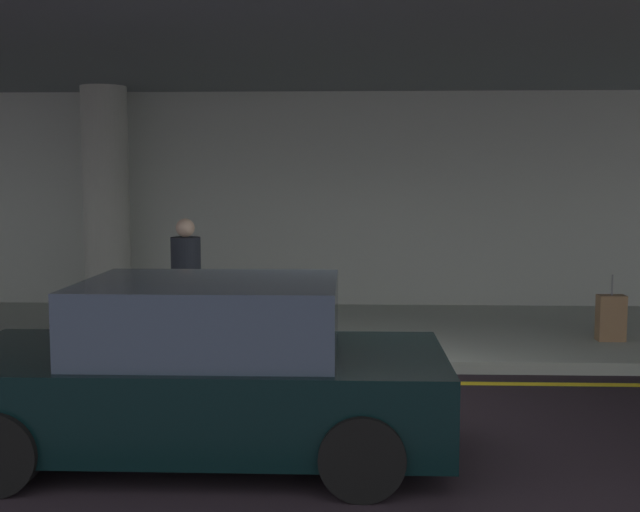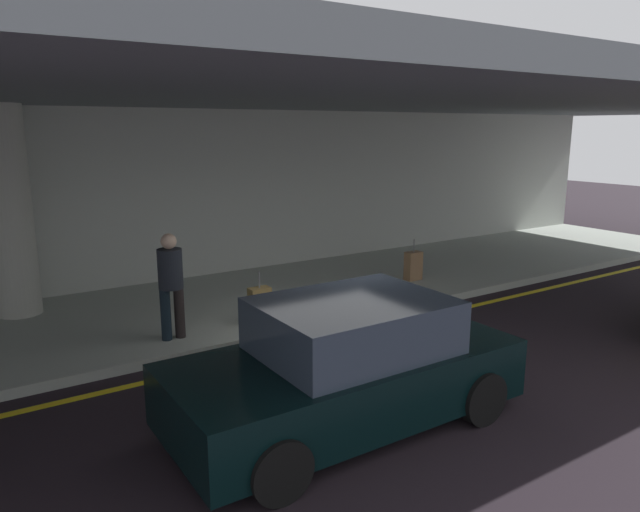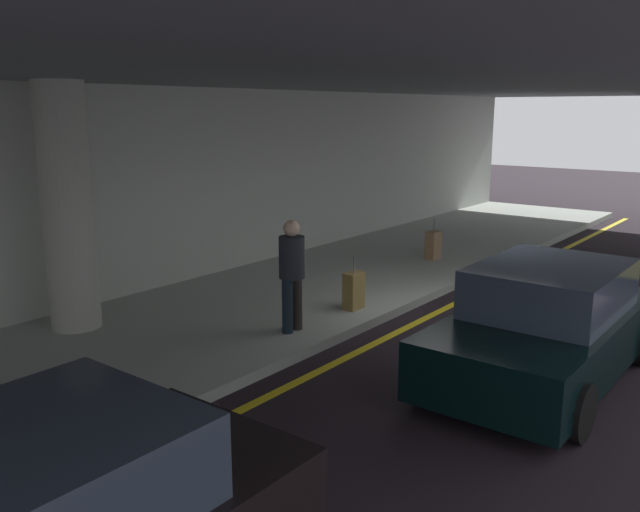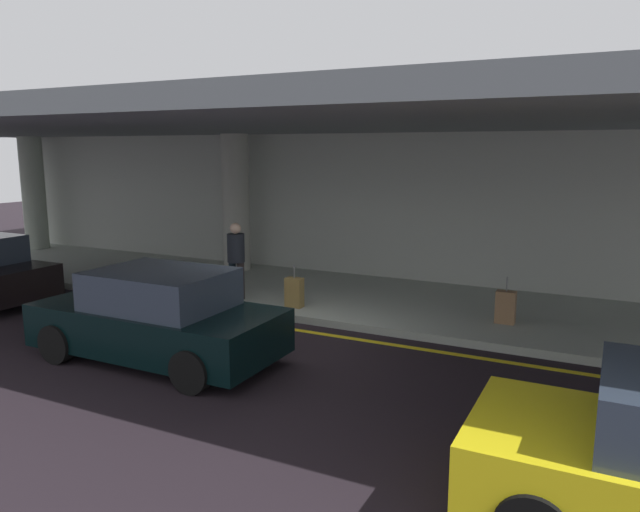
{
  "view_description": "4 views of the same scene",
  "coord_description": "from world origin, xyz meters",
  "px_view_note": "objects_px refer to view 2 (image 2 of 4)",
  "views": [
    {
      "loc": [
        -0.06,
        -8.21,
        2.35
      ],
      "look_at": [
        -0.46,
        2.65,
        1.25
      ],
      "focal_mm": 43.86,
      "sensor_mm": 36.0,
      "label": 1
    },
    {
      "loc": [
        -4.99,
        -6.94,
        3.4
      ],
      "look_at": [
        0.64,
        1.68,
        1.14
      ],
      "focal_mm": 32.89,
      "sensor_mm": 36.0,
      "label": 2
    },
    {
      "loc": [
        -9.34,
        -4.49,
        3.4
      ],
      "look_at": [
        -1.34,
        1.74,
        1.14
      ],
      "focal_mm": 37.26,
      "sensor_mm": 36.0,
      "label": 3
    },
    {
      "loc": [
        5.24,
        -9.0,
        3.4
      ],
      "look_at": [
        -0.46,
        2.38,
        1.12
      ],
      "focal_mm": 33.5,
      "sensor_mm": 36.0,
      "label": 4
    }
  ],
  "objects_px": {
    "traveler_with_luggage": "(171,279)",
    "car_black": "(347,367)",
    "suitcase_upright_primary": "(260,305)",
    "support_column_left_mid": "(9,212)",
    "suitcase_upright_secondary": "(413,266)"
  },
  "relations": [
    {
      "from": "traveler_with_luggage",
      "to": "car_black",
      "type": "bearing_deg",
      "value": -169.65
    },
    {
      "from": "traveler_with_luggage",
      "to": "suitcase_upright_primary",
      "type": "height_order",
      "value": "traveler_with_luggage"
    },
    {
      "from": "support_column_left_mid",
      "to": "car_black",
      "type": "relative_size",
      "value": 0.89
    },
    {
      "from": "suitcase_upright_primary",
      "to": "suitcase_upright_secondary",
      "type": "distance_m",
      "value": 4.21
    },
    {
      "from": "support_column_left_mid",
      "to": "traveler_with_luggage",
      "type": "height_order",
      "value": "support_column_left_mid"
    },
    {
      "from": "traveler_with_luggage",
      "to": "suitcase_upright_primary",
      "type": "xyz_separation_m",
      "value": [
        1.49,
        -0.07,
        -0.65
      ]
    },
    {
      "from": "support_column_left_mid",
      "to": "car_black",
      "type": "distance_m",
      "value": 6.89
    },
    {
      "from": "support_column_left_mid",
      "to": "car_black",
      "type": "xyz_separation_m",
      "value": [
        2.72,
        -6.2,
        -1.26
      ]
    },
    {
      "from": "car_black",
      "to": "traveler_with_luggage",
      "type": "height_order",
      "value": "traveler_with_luggage"
    },
    {
      "from": "car_black",
      "to": "suitcase_upright_primary",
      "type": "bearing_deg",
      "value": 81.93
    },
    {
      "from": "traveler_with_luggage",
      "to": "suitcase_upright_secondary",
      "type": "distance_m",
      "value": 5.7
    },
    {
      "from": "support_column_left_mid",
      "to": "suitcase_upright_primary",
      "type": "bearing_deg",
      "value": -39.94
    },
    {
      "from": "suitcase_upright_primary",
      "to": "car_black",
      "type": "bearing_deg",
      "value": -84.0
    },
    {
      "from": "traveler_with_luggage",
      "to": "support_column_left_mid",
      "type": "bearing_deg",
      "value": 30.71
    },
    {
      "from": "traveler_with_luggage",
      "to": "suitcase_upright_secondary",
      "type": "xyz_separation_m",
      "value": [
        5.62,
        0.69,
        -0.65
      ]
    }
  ]
}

